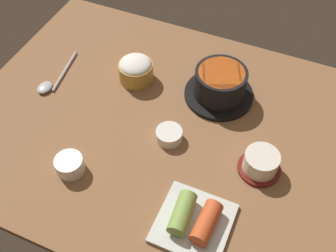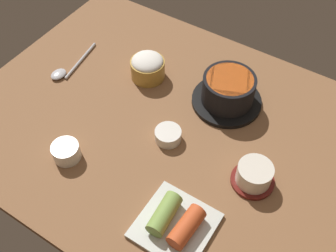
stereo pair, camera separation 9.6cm
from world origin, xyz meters
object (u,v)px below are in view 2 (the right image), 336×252
Objects in this scene: stone_pot at (228,91)px; banchan_cup_center at (168,135)px; kimchi_plate at (175,223)px; side_bowl_near at (66,151)px; spoon at (66,70)px; tea_cup_with_saucer at (254,175)px; rice_bowl at (148,67)px.

banchan_cup_center is (-6.36, -18.20, -2.53)cm from stone_pot.
kimchi_plate is (7.06, -36.51, -2.27)cm from stone_pot.
stone_pot is 42.27cm from side_bowl_near.
side_bowl_near is at bearing -47.73° from spoon.
spoon is (-36.55, 4.55, -0.95)cm from banchan_cup_center.
banchan_cup_center is at bearing -7.10° from spoon.
tea_cup_with_saucer reaches higher than spoon.
kimchi_plate is (29.64, -33.53, -1.77)cm from rice_bowl.
banchan_cup_center is 0.43× the size of kimchi_plate.
banchan_cup_center is at bearing -179.79° from tea_cup_with_saucer.
kimchi_plate is (-8.81, -18.40, -0.83)cm from tea_cup_with_saucer.
banchan_cup_center is 22.70cm from kimchi_plate.
side_bowl_near is at bearing -91.27° from rice_bowl.
kimchi_plate is (13.41, -18.31, 0.25)cm from banchan_cup_center.
side_bowl_near is (-30.36, 1.30, 0.29)cm from kimchi_plate.
tea_cup_with_saucer is 0.65× the size of kimchi_plate.
kimchi_plate is at bearing -24.59° from spoon.
rice_bowl is at bearing -172.48° from stone_pot.
stone_pot is 22.78cm from rice_bowl.
kimchi_plate is at bearing -115.58° from tea_cup_with_saucer.
stone_pot is 45.16cm from spoon.
stone_pot is 1.95× the size of rice_bowl.
side_bowl_near is 0.35× the size of spoon.
side_bowl_near reaches higher than spoon.
spoon is at bearing -152.32° from rice_bowl.
stone_pot reaches higher than banchan_cup_center.
banchan_cup_center is 36.84cm from spoon.
tea_cup_with_saucer is at bearing 64.42° from kimchi_plate.
kimchi_plate reaches higher than banchan_cup_center.
kimchi_plate reaches higher than side_bowl_near.
rice_bowl is 0.95× the size of tea_cup_with_saucer.
tea_cup_with_saucer is (15.86, -18.11, -1.44)cm from stone_pot.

